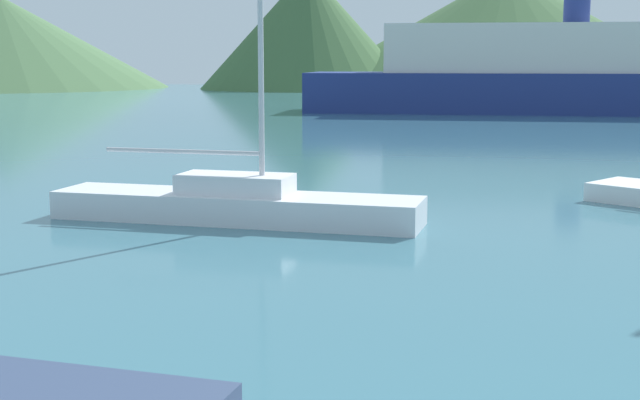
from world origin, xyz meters
TOP-DOWN VIEW (x-y plane):
  - sailboat_inner at (-2.67, 18.29)m, footprint 8.39×2.86m
  - ferry_distant at (11.17, 59.33)m, footprint 35.09×8.35m
  - hill_west at (-49.71, 103.80)m, footprint 40.24×40.24m
  - hill_central at (-12.09, 104.42)m, footprint 25.36×25.36m
  - hill_east at (11.50, 111.88)m, footprint 50.62×50.62m

SIDE VIEW (x-z plane):
  - sailboat_inner at x=-2.67m, z-range -4.73..5.64m
  - ferry_distant at x=11.17m, z-range -1.15..6.21m
  - hill_west at x=-49.71m, z-range 0.00..11.11m
  - hill_central at x=-12.09m, z-range 0.00..13.87m
  - hill_east at x=11.50m, z-range 0.00..14.07m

